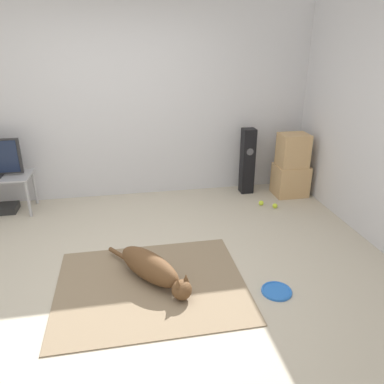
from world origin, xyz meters
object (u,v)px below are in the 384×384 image
Objects in this scene: cardboard_box_lower at (290,180)px; game_console at (3,209)px; floor_speaker at (247,161)px; tennis_ball_near_speaker at (261,203)px; frisbee at (276,291)px; dog at (152,268)px; cardboard_box_upper at (293,150)px; tennis_ball_by_boxes at (275,206)px.

game_console is (-3.84, 0.14, -0.17)m from cardboard_box_lower.
game_console is at bearing -178.73° from floor_speaker.
floor_speaker reaches higher than game_console.
frisbee is at bearing -106.13° from tennis_ball_near_speaker.
floor_speaker reaches higher than tennis_ball_near_speaker.
floor_speaker reaches higher than dog.
cardboard_box_lower is at bearing -2.02° from game_console.
tennis_ball_by_boxes is (-0.37, -0.39, -0.62)m from cardboard_box_upper.
tennis_ball_by_boxes is at bearing -8.89° from game_console.
cardboard_box_upper is 0.85m from tennis_ball_near_speaker.
cardboard_box_upper is (2.08, 1.69, 0.52)m from dog.
cardboard_box_upper is at bearing 39.08° from dog.
game_console reaches higher than frisbee.
game_console is (-3.32, 0.42, 0.01)m from tennis_ball_near_speaker.
floor_speaker reaches higher than cardboard_box_lower.
floor_speaker reaches higher than cardboard_box_upper.
floor_speaker is 14.02× the size of tennis_ball_near_speaker.
cardboard_box_lower is at bearing 39.17° from dog.
cardboard_box_lower reaches higher than frisbee.
tennis_ball_by_boxes is (1.72, 1.30, -0.11)m from dog.
tennis_ball_near_speaker is at bearing 141.02° from tennis_ball_by_boxes.
floor_speaker is at bearing 51.56° from dog.
cardboard_box_upper is 3.88m from game_console.
dog reaches higher than frisbee.
floor_speaker is (-0.58, 0.21, 0.25)m from cardboard_box_lower.
floor_speaker reaches higher than frisbee.
frisbee is at bearing -38.15° from game_console.
frisbee is 0.60× the size of cardboard_box_lower.
cardboard_box_upper is 6.78× the size of tennis_ball_near_speaker.
tennis_ball_near_speaker is (-0.51, -0.27, -0.62)m from cardboard_box_upper.
cardboard_box_lower is at bearing -19.86° from floor_speaker.
cardboard_box_upper is 1.31× the size of game_console.
cardboard_box_upper is 0.64m from floor_speaker.
dog is 2.54m from game_console.
dog is 2.74× the size of game_console.
cardboard_box_lower reaches higher than game_console.
frisbee is 2.38m from cardboard_box_upper.
tennis_ball_by_boxes is at bearing -38.98° from tennis_ball_near_speaker.
tennis_ball_by_boxes is 0.19× the size of game_console.
floor_speaker is at bearing 1.27° from game_console.
cardboard_box_lower is 3.85m from game_console.
tennis_ball_near_speaker is (-0.15, 0.12, 0.00)m from tennis_ball_by_boxes.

